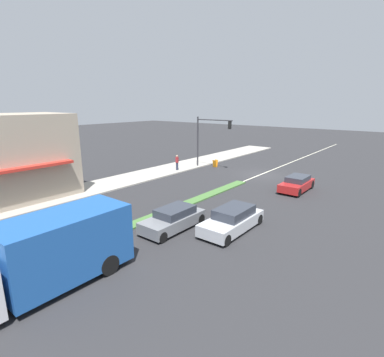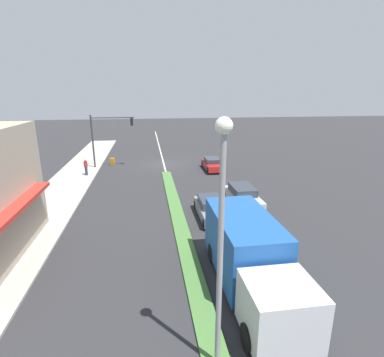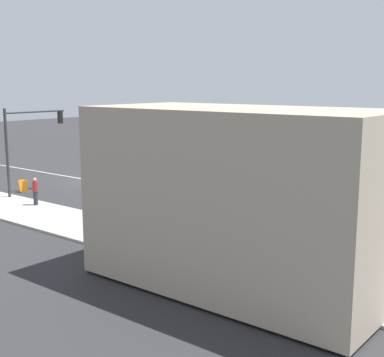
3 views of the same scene
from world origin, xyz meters
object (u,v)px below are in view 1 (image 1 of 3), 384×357
Objects in this scene: warning_aframe_sign at (215,163)px; sedan_silver at (232,220)px; delivery_truck at (44,255)px; traffic_signal_main at (208,134)px; pedestrian at (177,162)px; suv_grey at (173,219)px; hatchback_red at (297,184)px.

sedan_silver is at bearing 127.60° from warning_aframe_sign.
warning_aframe_sign is at bearing -71.17° from delivery_truck.
traffic_signal_main is 17.40m from sedan_silver.
sedan_silver reaches higher than warning_aframe_sign.
traffic_signal_main is 4.70m from pedestrian.
warning_aframe_sign is (-0.33, -1.05, -3.47)m from traffic_signal_main.
delivery_truck is at bearing 90.00° from suv_grey.
pedestrian reaches higher than suv_grey.
delivery_truck is 1.66× the size of sedan_silver.
pedestrian is (1.74, 3.25, -2.92)m from traffic_signal_main.
pedestrian is at bearing -62.29° from delivery_truck.
warning_aframe_sign is 0.11× the size of delivery_truck.
warning_aframe_sign is at bearing -115.61° from pedestrian.
traffic_signal_main reaches higher than delivery_truck.
pedestrian is at bearing 2.82° from hatchback_red.
traffic_signal_main reaches higher than suv_grey.
delivery_truck reaches higher than sedan_silver.
delivery_truck is 1.82× the size of suv_grey.
pedestrian is 0.40× the size of suv_grey.
warning_aframe_sign is 0.21× the size of hatchback_red.
traffic_signal_main is at bearing -13.24° from hatchback_red.
sedan_silver is at bearing 142.91° from pedestrian.
pedestrian is 0.40× the size of hatchback_red.
hatchback_red is at bearing -177.18° from pedestrian.
delivery_truck is at bearing 81.95° from hatchback_red.
delivery_truck is at bearing 110.38° from traffic_signal_main.
sedan_silver is 10.36m from hatchback_red.
traffic_signal_main is at bearing -60.88° from suv_grey.
sedan_silver is (-11.12, 12.97, -3.25)m from traffic_signal_main.
warning_aframe_sign is at bearing -18.75° from hatchback_red.
delivery_truck is (-10.06, 19.16, 0.49)m from pedestrian.
hatchback_red is at bearing -90.00° from sedan_silver.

